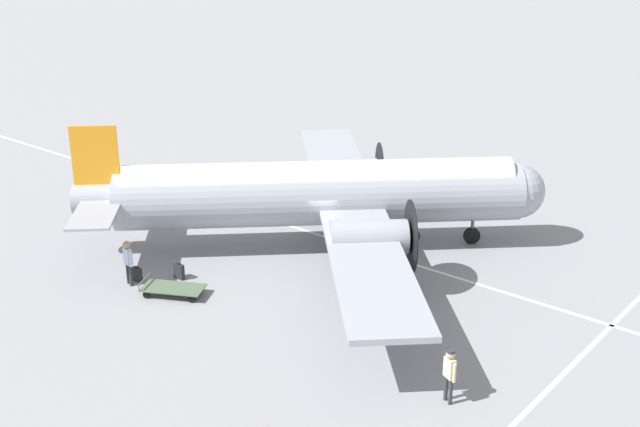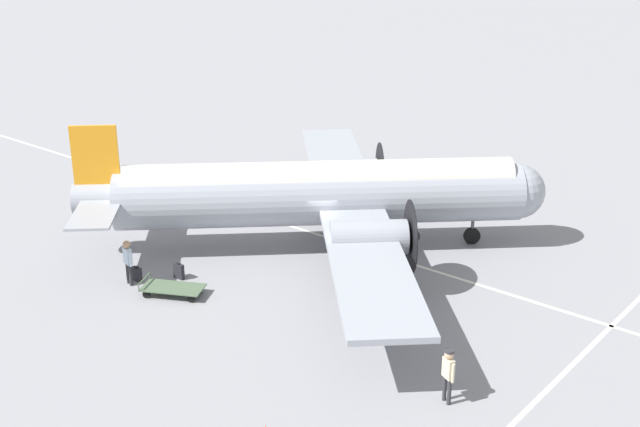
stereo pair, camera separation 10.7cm
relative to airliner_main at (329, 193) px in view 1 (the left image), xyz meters
name	(u,v)px [view 1 (the left image)]	position (x,y,z in m)	size (l,w,h in m)	color
ground_plane	(320,248)	(-0.26, -0.25, -2.40)	(300.00, 300.00, 0.00)	gray
apron_line_eastwest	(336,240)	(-0.26, 0.83, -2.40)	(120.00, 0.16, 0.01)	silver
apron_line_northsouth	(600,338)	(11.62, -0.25, -2.40)	(0.16, 120.00, 0.01)	silver
airliner_main	(329,193)	(0.00, 0.00, 0.00)	(19.03, 19.11, 5.40)	#9399A3
crew_foreground	(450,369)	(9.67, -6.60, -1.34)	(0.53, 0.38, 1.70)	#2D2D33
passenger_boarding	(128,258)	(-3.54, -7.49, -1.32)	(0.59, 0.28, 1.76)	#2D2D33
suitcase_near_door	(137,274)	(-3.58, -7.11, -2.13)	(0.41, 0.17, 0.58)	#232328
suitcase_upright_spare	(179,271)	(-2.51, -5.96, -2.10)	(0.48, 0.16, 0.64)	#232328
baggage_cart	(173,288)	(-1.61, -7.06, -2.12)	(2.49, 2.01, 0.56)	#4C6047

